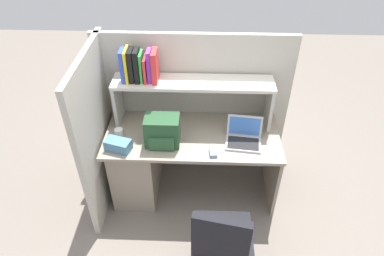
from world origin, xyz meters
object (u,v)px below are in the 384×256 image
Objects in this scene: computer_mouse at (213,153)px; tissue_box at (118,145)px; laptop at (244,137)px; paper_cup at (119,133)px; backpack at (162,131)px; office_chair at (222,248)px.

tissue_box is at bearing 171.32° from computer_mouse.
laptop is 1.53× the size of tissue_box.
laptop reaches higher than tissue_box.
computer_mouse is 1.23× the size of paper_cup.
laptop is 3.23× the size of computer_mouse.
paper_cup is (-1.12, 0.02, -0.01)m from laptop.
backpack is at bearing 156.91° from computer_mouse.
laptop is 1.12m from paper_cup.
backpack is 0.42m from paper_cup.
backpack reaches higher than laptop.
tissue_box is at bearing -172.21° from laptop.
backpack is 0.40m from tissue_box.
computer_mouse is (-0.27, -0.18, -0.03)m from laptop.
office_chair is at bearing -103.02° from laptop.
computer_mouse is at bearing -16.48° from backpack.
computer_mouse is 0.47× the size of tissue_box.
computer_mouse is (0.44, -0.13, -0.12)m from backpack.
tissue_box reaches higher than paper_cup.
backpack is at bearing 31.38° from tissue_box.
tissue_box reaches higher than computer_mouse.
tissue_box is (-1.09, -0.15, -0.00)m from laptop.
laptop is 3.99× the size of paper_cup.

